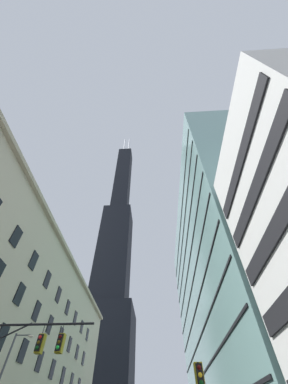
{
  "coord_description": "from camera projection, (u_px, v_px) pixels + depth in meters",
  "views": [
    {
      "loc": [
        4.44,
        -11.19,
        1.59
      ],
      "look_at": [
        3.08,
        13.26,
        29.1
      ],
      "focal_mm": 20.56,
      "sensor_mm": 36.0,
      "label": 1
    }
  ],
  "objects": [
    {
      "name": "street_lamppost",
      "position": [
        2.0,
        379.0,
        18.63
      ],
      "size": [
        1.85,
        0.32,
        8.17
      ],
      "color": "#47474C",
      "rests_on": "sidewalk_left"
    },
    {
      "name": "traffic_light_near_right",
      "position": [
        201.0,
        383.0,
        10.31
      ],
      "size": [
        0.4,
        0.63,
        3.95
      ],
      "color": "black",
      "rests_on": "sidewalk_right"
    },
    {
      "name": "traffic_signal_mast",
      "position": [
        20.0,
        357.0,
        13.34
      ],
      "size": [
        7.21,
        0.63,
        6.72
      ],
      "color": "black",
      "rests_on": "sidewalk_left"
    },
    {
      "name": "glass_office_midrise",
      "position": [
        231.0,
        286.0,
        41.9
      ],
      "size": [
        15.5,
        51.31,
        41.92
      ],
      "color": "gray",
      "rests_on": "ground"
    },
    {
      "name": "dark_skyscraper",
      "position": [
        112.0,
        273.0,
        115.93
      ],
      "size": [
        24.69,
        24.69,
        204.89
      ],
      "color": "black",
      "rests_on": "ground"
    }
  ]
}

